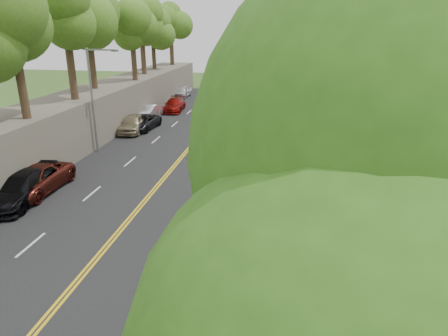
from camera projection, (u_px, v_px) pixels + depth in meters
ground at (183, 259)px, 17.25m from camera, size 140.00×140.00×0.00m
road at (166, 151)px, 32.00m from camera, size 11.20×66.00×0.04m
sidewalk at (265, 156)px, 30.79m from camera, size 4.20×66.00×0.05m
jersey_barrier at (235, 151)px, 31.04m from camera, size 0.42×66.00×0.60m
rock_embankment at (69, 123)px, 32.56m from camera, size 5.00×66.00×4.00m
chainlink_fence at (293, 145)px, 30.14m from camera, size 0.04×66.00×2.00m
trees_embankment at (60, 11)px, 29.60m from camera, size 6.40×66.00×13.00m
trees_fenceside at (332, 64)px, 27.75m from camera, size 7.00×66.00×14.00m
streetlight at (94, 94)px, 30.27m from camera, size 2.52×0.22×8.00m
signpost at (188, 261)px, 13.63m from camera, size 0.62×0.09×3.10m
construction_barrel at (284, 130)px, 36.71m from camera, size 0.52×0.52×0.85m
concrete_block at (284, 242)px, 17.83m from camera, size 1.25×1.06×0.72m
car_2 at (35, 180)px, 23.83m from camera, size 2.60×5.62×1.56m
car_3 at (21, 188)px, 22.62m from camera, size 2.80×5.78×1.62m
car_4 at (133, 123)px, 37.35m from camera, size 2.42×5.02×1.65m
car_5 at (149, 112)px, 42.64m from camera, size 1.89×4.55×1.47m
car_6 at (142, 122)px, 38.35m from camera, size 2.64×5.08×1.37m
car_7 at (174, 105)px, 46.40m from camera, size 2.43×5.16×1.46m
car_8 at (182, 91)px, 55.40m from camera, size 2.06×4.76×1.60m
painter_0 at (220, 234)px, 17.68m from camera, size 0.58×0.81×1.55m
painter_1 at (220, 231)px, 17.62m from camera, size 0.61×0.78×1.90m
painter_2 at (235, 177)px, 23.83m from camera, size 0.78×0.97×1.88m
painter_3 at (237, 157)px, 28.00m from camera, size 0.90×1.16×1.58m
person_far at (289, 112)px, 42.08m from camera, size 1.03×0.68×1.62m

